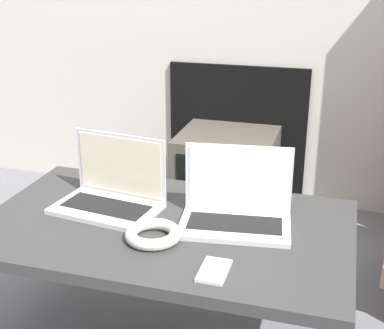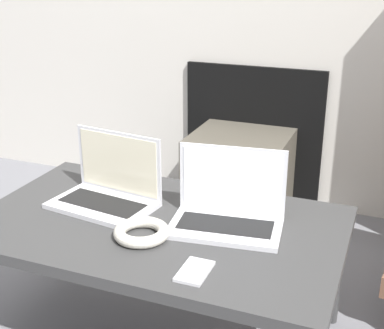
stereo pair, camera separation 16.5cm
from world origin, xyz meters
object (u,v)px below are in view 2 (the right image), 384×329
(laptop_right, at_px, (228,208))
(headphones, at_px, (141,232))
(laptop_left, at_px, (109,188))
(tv, at_px, (239,176))
(phone, at_px, (195,271))

(laptop_right, bearing_deg, headphones, -147.69)
(laptop_left, xyz_separation_m, tv, (0.19, 0.94, -0.29))
(laptop_right, xyz_separation_m, tv, (-0.24, 0.94, -0.29))
(laptop_left, relative_size, tv, 0.78)
(phone, bearing_deg, headphones, 151.19)
(laptop_right, bearing_deg, laptop_left, 172.54)
(laptop_left, height_order, headphones, laptop_left)
(headphones, bearing_deg, laptop_left, 139.47)
(headphones, xyz_separation_m, tv, (-0.03, 1.12, -0.25))
(headphones, relative_size, phone, 1.38)
(phone, bearing_deg, laptop_right, 91.07)
(laptop_right, height_order, headphones, laptop_right)
(laptop_left, height_order, laptop_right, same)
(headphones, bearing_deg, tv, 91.28)
(phone, bearing_deg, laptop_left, 145.07)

